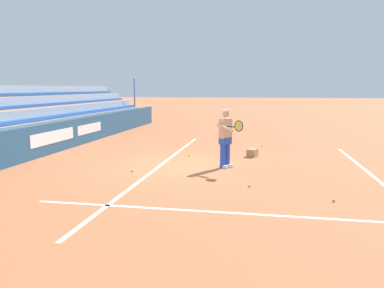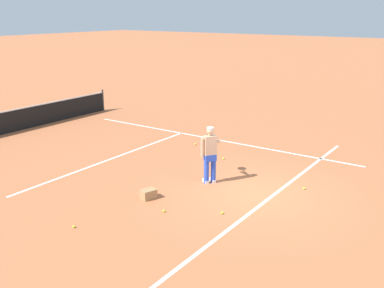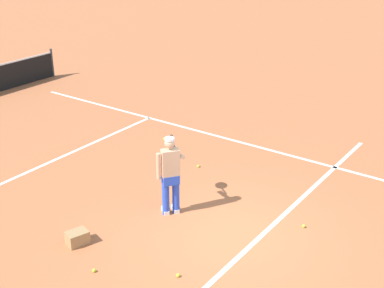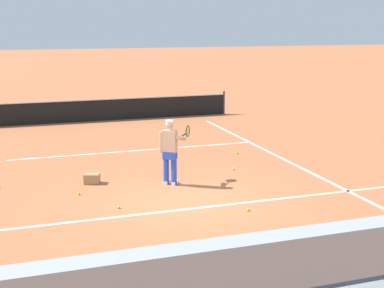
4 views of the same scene
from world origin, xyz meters
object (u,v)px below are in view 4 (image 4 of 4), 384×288
at_px(tennis_ball_midcourt, 237,153).
at_px(tennis_net, 106,109).
at_px(tennis_ball_on_baseline, 248,210).
at_px(ball_box_cardboard, 92,179).
at_px(tennis_ball_far_left, 234,169).
at_px(tennis_player, 170,151).
at_px(tennis_ball_stray_back, 119,207).
at_px(tennis_ball_near_player, 79,194).

height_order(tennis_ball_midcourt, tennis_net, tennis_net).
bearing_deg(tennis_ball_on_baseline, ball_box_cardboard, 132.88).
bearing_deg(tennis_ball_far_left, ball_box_cardboard, -179.39).
xyz_separation_m(ball_box_cardboard, tennis_ball_midcourt, (4.95, 1.81, -0.10)).
distance_m(tennis_player, tennis_net, 10.00).
distance_m(tennis_ball_stray_back, tennis_net, 11.56).
bearing_deg(tennis_ball_near_player, ball_box_cardboard, 63.00).
xyz_separation_m(ball_box_cardboard, tennis_ball_far_left, (4.08, 0.04, -0.10)).
relative_size(tennis_ball_far_left, tennis_ball_stray_back, 1.00).
xyz_separation_m(tennis_ball_far_left, tennis_net, (-2.14, 9.21, 0.46)).
distance_m(tennis_player, tennis_ball_stray_back, 2.36).
relative_size(ball_box_cardboard, tennis_ball_stray_back, 6.06).
bearing_deg(tennis_ball_stray_back, tennis_ball_near_player, 120.28).
xyz_separation_m(tennis_ball_far_left, tennis_ball_stray_back, (-3.78, -2.22, 0.00)).
xyz_separation_m(tennis_ball_far_left, tennis_ball_midcourt, (0.87, 1.77, 0.00)).
bearing_deg(tennis_ball_near_player, tennis_ball_far_left, 11.62).
height_order(tennis_player, tennis_ball_stray_back, tennis_player).
bearing_deg(tennis_net, tennis_ball_far_left, -76.91).
relative_size(tennis_ball_midcourt, tennis_ball_stray_back, 1.00).
relative_size(tennis_player, tennis_ball_near_player, 25.98).
distance_m(tennis_ball_far_left, tennis_ball_stray_back, 4.38).
xyz_separation_m(ball_box_cardboard, tennis_net, (1.94, 9.26, 0.36)).
xyz_separation_m(tennis_ball_far_left, tennis_ball_near_player, (-4.53, -0.93, 0.00)).
xyz_separation_m(tennis_player, ball_box_cardboard, (-1.96, 0.74, -0.76)).
height_order(tennis_player, tennis_ball_near_player, tennis_player).
bearing_deg(ball_box_cardboard, tennis_ball_stray_back, -82.20).
relative_size(tennis_ball_on_baseline, tennis_ball_stray_back, 1.00).
xyz_separation_m(tennis_player, tennis_ball_near_player, (-2.41, -0.15, -0.86)).
height_order(tennis_ball_far_left, tennis_net, tennis_net).
bearing_deg(tennis_net, tennis_ball_on_baseline, -84.97).
bearing_deg(tennis_ball_far_left, tennis_net, 103.09).
bearing_deg(tennis_ball_near_player, tennis_net, 76.75).
relative_size(tennis_player, tennis_net, 0.15).
distance_m(tennis_ball_midcourt, tennis_ball_on_baseline, 5.43).
bearing_deg(tennis_ball_midcourt, ball_box_cardboard, -159.87).
relative_size(tennis_player, ball_box_cardboard, 4.29).
bearing_deg(tennis_ball_stray_back, tennis_player, 40.82).
bearing_deg(tennis_player, ball_box_cardboard, 159.28).
relative_size(tennis_ball_midcourt, tennis_net, 0.01).
bearing_deg(tennis_player, tennis_ball_near_player, -176.49).
bearing_deg(tennis_ball_on_baseline, tennis_net, 95.03).
bearing_deg(tennis_net, ball_box_cardboard, -101.82).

